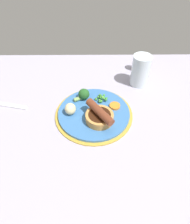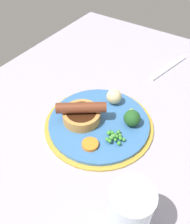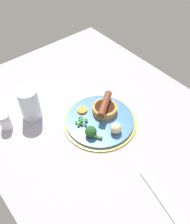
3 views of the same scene
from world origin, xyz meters
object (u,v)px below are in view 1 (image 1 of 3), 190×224
object	(u,v)px
dinner_plate	(94,113)
broccoli_floret_far	(83,94)
fork	(3,104)
pea_pile	(101,98)
drinking_glass	(140,71)
sausage_pudding	(99,116)
potato_chunk_0	(70,109)
carrot_slice_1	(114,106)
salt_shaker	(137,64)

from	to	relation	value
dinner_plate	broccoli_floret_far	distance (cm)	8.32
dinner_plate	broccoli_floret_far	world-z (taller)	broccoli_floret_far
broccoli_floret_far	fork	distance (cm)	29.24
pea_pile	drinking_glass	world-z (taller)	drinking_glass
dinner_plate	sausage_pudding	bearing A→B (deg)	109.69
pea_pile	potato_chunk_0	distance (cm)	12.51
sausage_pudding	carrot_slice_1	world-z (taller)	sausage_pudding
sausage_pudding	carrot_slice_1	size ratio (longest dim) A/B	3.00
carrot_slice_1	drinking_glass	distance (cm)	18.92
broccoli_floret_far	drinking_glass	xyz separation A→B (cm)	(-21.79, -10.50, 2.89)
potato_chunk_0	fork	world-z (taller)	potato_chunk_0
dinner_plate	potato_chunk_0	distance (cm)	8.74
sausage_pudding	drinking_glass	bearing A→B (deg)	-72.86
sausage_pudding	potato_chunk_0	xyz separation A→B (cm)	(9.67, -3.34, -0.06)
potato_chunk_0	salt_shaker	world-z (taller)	salt_shaker
broccoli_floret_far	drinking_glass	bearing A→B (deg)	-1.45
carrot_slice_1	salt_shaker	size ratio (longest dim) A/B	0.59
fork	drinking_glass	bearing A→B (deg)	-153.65
pea_pile	fork	size ratio (longest dim) A/B	0.26
broccoli_floret_far	carrot_slice_1	distance (cm)	11.99
potato_chunk_0	carrot_slice_1	distance (cm)	15.53
dinner_plate	fork	bearing A→B (deg)	-8.38
pea_pile	carrot_slice_1	size ratio (longest dim) A/B	1.25
salt_shaker	pea_pile	bearing A→B (deg)	52.92
salt_shaker	drinking_glass	bearing A→B (deg)	85.26
potato_chunk_0	pea_pile	bearing A→B (deg)	-149.02
drinking_glass	salt_shaker	xyz separation A→B (cm)	(-0.81, -9.80, -3.07)
sausage_pudding	broccoli_floret_far	size ratio (longest dim) A/B	1.90
potato_chunk_0	salt_shaker	size ratio (longest dim) A/B	0.63
sausage_pudding	fork	world-z (taller)	sausage_pudding
broccoli_floret_far	carrot_slice_1	xyz separation A→B (cm)	(-11.04, 4.45, -1.48)
sausage_pudding	pea_pile	size ratio (longest dim) A/B	2.39
pea_pile	potato_chunk_0	bearing A→B (deg)	30.98
dinner_plate	sausage_pudding	xyz separation A→B (cm)	(-1.43, 3.99, 2.87)
sausage_pudding	fork	xyz separation A→B (cm)	(34.56, -8.87, -3.14)
dinner_plate	pea_pile	size ratio (longest dim) A/B	5.75
potato_chunk_0	fork	xyz separation A→B (cm)	(24.88, -5.53, -3.08)
broccoli_floret_far	fork	size ratio (longest dim) A/B	0.32
broccoli_floret_far	pea_pile	bearing A→B (deg)	-35.35
pea_pile	carrot_slice_1	world-z (taller)	pea_pile
broccoli_floret_far	fork	bearing A→B (deg)	156.42
carrot_slice_1	salt_shaker	world-z (taller)	salt_shaker
dinner_plate	potato_chunk_0	size ratio (longest dim) A/B	6.73
sausage_pudding	pea_pile	distance (cm)	9.86
dinner_plate	drinking_glass	bearing A→B (deg)	-135.79
fork	salt_shaker	bearing A→B (deg)	-144.09
dinner_plate	salt_shaker	size ratio (longest dim) A/B	4.23
dinner_plate	sausage_pudding	world-z (taller)	sausage_pudding
potato_chunk_0	carrot_slice_1	size ratio (longest dim) A/B	1.07
dinner_plate	potato_chunk_0	world-z (taller)	potato_chunk_0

